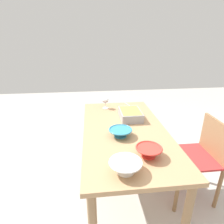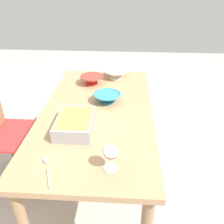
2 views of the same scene
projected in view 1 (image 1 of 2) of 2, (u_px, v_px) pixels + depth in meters
ground_plane at (123, 192)px, 2.04m from camera, size 8.00×8.00×0.00m
dining_table at (124, 138)px, 1.79m from camera, size 1.47×0.76×0.77m
chair at (199, 155)px, 1.86m from camera, size 0.44×0.45×0.84m
wine_glass at (105, 101)px, 2.22m from camera, size 0.08×0.08×0.13m
casserole_dish at (130, 114)px, 1.97m from camera, size 0.30×0.21×0.09m
mixing_bowl at (120, 132)px, 1.61m from camera, size 0.20×0.20×0.07m
small_bowl at (149, 151)px, 1.34m from camera, size 0.19×0.19×0.08m
serving_bowl at (125, 166)px, 1.19m from camera, size 0.21×0.21×0.08m
serving_spoon at (131, 106)px, 2.29m from camera, size 0.21×0.10×0.01m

